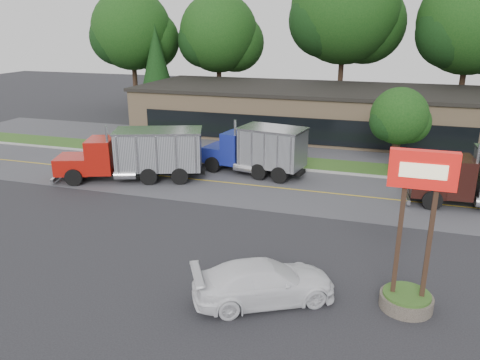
# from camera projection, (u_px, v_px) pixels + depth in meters

# --- Properties ---
(ground) EXTENTS (140.00, 140.00, 0.00)m
(ground) POSITION_uv_depth(u_px,v_px,m) (174.00, 241.00, 22.44)
(ground) COLOR #2E2E32
(ground) RESTS_ON ground
(road) EXTENTS (60.00, 8.00, 0.02)m
(road) POSITION_uv_depth(u_px,v_px,m) (233.00, 183.00, 30.58)
(road) COLOR #535358
(road) RESTS_ON ground
(center_line) EXTENTS (60.00, 0.12, 0.01)m
(center_line) POSITION_uv_depth(u_px,v_px,m) (233.00, 183.00, 30.58)
(center_line) COLOR gold
(center_line) RESTS_ON ground
(curb) EXTENTS (60.00, 0.30, 0.12)m
(curb) POSITION_uv_depth(u_px,v_px,m) (251.00, 166.00, 34.38)
(curb) COLOR #9E9E99
(curb) RESTS_ON ground
(grass_verge) EXTENTS (60.00, 3.40, 0.03)m
(grass_verge) POSITION_uv_depth(u_px,v_px,m) (257.00, 160.00, 36.01)
(grass_verge) COLOR #234F1B
(grass_verge) RESTS_ON ground
(far_parking) EXTENTS (60.00, 7.00, 0.02)m
(far_parking) POSITION_uv_depth(u_px,v_px,m) (273.00, 145.00, 40.53)
(far_parking) COLOR #535358
(far_parking) RESTS_ON ground
(strip_mall) EXTENTS (32.00, 12.00, 4.00)m
(strip_mall) POSITION_uv_depth(u_px,v_px,m) (309.00, 111.00, 44.76)
(strip_mall) COLOR tan
(strip_mall) RESTS_ON ground
(bilo_sign) EXTENTS (2.20, 1.90, 5.95)m
(bilo_sign) POSITION_uv_depth(u_px,v_px,m) (412.00, 258.00, 16.53)
(bilo_sign) COLOR #6B6054
(bilo_sign) RESTS_ON ground
(tree_far_a) EXTENTS (9.76, 9.18, 13.92)m
(tree_far_a) POSITION_uv_depth(u_px,v_px,m) (133.00, 34.00, 54.38)
(tree_far_a) COLOR #382619
(tree_far_a) RESTS_ON ground
(tree_far_b) EXTENTS (9.41, 8.86, 13.42)m
(tree_far_b) POSITION_uv_depth(u_px,v_px,m) (220.00, 37.00, 53.42)
(tree_far_b) COLOR #382619
(tree_far_b) RESTS_ON ground
(tree_far_c) EXTENTS (11.93, 11.23, 17.02)m
(tree_far_c) POSITION_uv_depth(u_px,v_px,m) (346.00, 15.00, 48.70)
(tree_far_c) COLOR #382619
(tree_far_c) RESTS_ON ground
(tree_far_d) EXTENTS (10.61, 9.99, 15.14)m
(tree_far_d) POSITION_uv_depth(u_px,v_px,m) (472.00, 27.00, 44.73)
(tree_far_d) COLOR #382619
(tree_far_d) RESTS_ON ground
(evergreen_left) EXTENTS (4.45, 4.45, 10.11)m
(evergreen_left) POSITION_uv_depth(u_px,v_px,m) (156.00, 65.00, 52.41)
(evergreen_left) COLOR #382619
(evergreen_left) RESTS_ON ground
(tree_verge) EXTENTS (4.14, 3.90, 5.91)m
(tree_verge) POSITION_uv_depth(u_px,v_px,m) (400.00, 119.00, 31.99)
(tree_verge) COLOR #382619
(tree_verge) RESTS_ON ground
(dump_truck_red) EXTENTS (9.78, 5.56, 3.36)m
(dump_truck_red) POSITION_uv_depth(u_px,v_px,m) (139.00, 153.00, 30.82)
(dump_truck_red) COLOR black
(dump_truck_red) RESTS_ON ground
(dump_truck_blue) EXTENTS (7.47, 3.84, 3.36)m
(dump_truck_blue) POSITION_uv_depth(u_px,v_px,m) (259.00, 149.00, 31.93)
(dump_truck_blue) COLOR black
(dump_truck_blue) RESTS_ON ground
(rally_car) EXTENTS (5.72, 4.56, 1.55)m
(rally_car) POSITION_uv_depth(u_px,v_px,m) (264.00, 282.00, 17.38)
(rally_car) COLOR white
(rally_car) RESTS_ON ground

